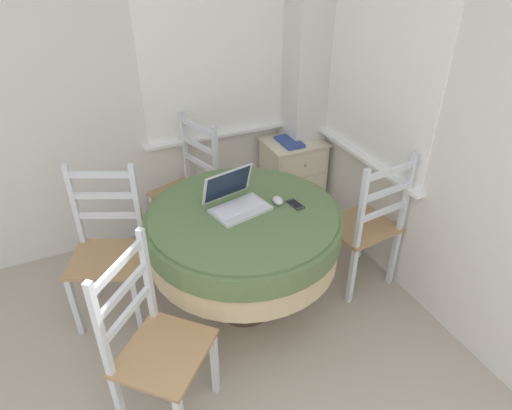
{
  "coord_description": "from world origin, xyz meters",
  "views": [
    {
      "loc": [
        0.06,
        0.05,
        2.23
      ],
      "look_at": [
        1.07,
        2.24,
        0.69
      ],
      "focal_mm": 32.0,
      "sensor_mm": 36.0,
      "label": 1
    }
  ],
  "objects_px": {
    "round_dining_table": "(244,232)",
    "laptop": "(236,200)",
    "dining_chair_left_flank": "(108,252)",
    "cell_phone": "(295,204)",
    "book_on_cabinet": "(290,142)",
    "dining_chair_near_back_window": "(189,191)",
    "dining_chair_near_right_window": "(366,226)",
    "corner_cabinet": "(292,178)",
    "dining_chair_camera_near": "(155,347)",
    "computer_mouse": "(278,201)"
  },
  "relations": [
    {
      "from": "computer_mouse",
      "to": "cell_phone",
      "type": "relative_size",
      "value": 0.68
    },
    {
      "from": "computer_mouse",
      "to": "corner_cabinet",
      "type": "relative_size",
      "value": 0.13
    },
    {
      "from": "dining_chair_camera_near",
      "to": "dining_chair_left_flank",
      "type": "relative_size",
      "value": 1.0
    },
    {
      "from": "computer_mouse",
      "to": "book_on_cabinet",
      "type": "xyz_separation_m",
      "value": [
        0.56,
        0.88,
        -0.09
      ]
    },
    {
      "from": "dining_chair_near_back_window",
      "to": "dining_chair_camera_near",
      "type": "xyz_separation_m",
      "value": [
        -0.59,
        -1.34,
        0.0
      ]
    },
    {
      "from": "computer_mouse",
      "to": "dining_chair_camera_near",
      "type": "bearing_deg",
      "value": -151.21
    },
    {
      "from": "book_on_cabinet",
      "to": "laptop",
      "type": "bearing_deg",
      "value": -134.41
    },
    {
      "from": "cell_phone",
      "to": "corner_cabinet",
      "type": "distance_m",
      "value": 1.16
    },
    {
      "from": "computer_mouse",
      "to": "dining_chair_camera_near",
      "type": "xyz_separation_m",
      "value": [
        -0.9,
        -0.49,
        -0.31
      ]
    },
    {
      "from": "cell_phone",
      "to": "dining_chair_near_back_window",
      "type": "xyz_separation_m",
      "value": [
        -0.4,
        0.9,
        -0.3
      ]
    },
    {
      "from": "dining_chair_near_right_window",
      "to": "computer_mouse",
      "type": "bearing_deg",
      "value": 171.6
    },
    {
      "from": "dining_chair_near_back_window",
      "to": "laptop",
      "type": "bearing_deg",
      "value": -85.18
    },
    {
      "from": "dining_chair_camera_near",
      "to": "corner_cabinet",
      "type": "xyz_separation_m",
      "value": [
        1.5,
        1.39,
        -0.13
      ]
    },
    {
      "from": "round_dining_table",
      "to": "computer_mouse",
      "type": "height_order",
      "value": "computer_mouse"
    },
    {
      "from": "dining_chair_near_back_window",
      "to": "dining_chair_near_right_window",
      "type": "height_order",
      "value": "same"
    },
    {
      "from": "dining_chair_near_back_window",
      "to": "dining_chair_near_right_window",
      "type": "xyz_separation_m",
      "value": [
        0.93,
        -0.94,
        0.0
      ]
    },
    {
      "from": "cell_phone",
      "to": "corner_cabinet",
      "type": "relative_size",
      "value": 0.18
    },
    {
      "from": "computer_mouse",
      "to": "dining_chair_near_right_window",
      "type": "height_order",
      "value": "dining_chair_near_right_window"
    },
    {
      "from": "round_dining_table",
      "to": "laptop",
      "type": "distance_m",
      "value": 0.2
    },
    {
      "from": "laptop",
      "to": "dining_chair_near_back_window",
      "type": "distance_m",
      "value": 0.85
    },
    {
      "from": "computer_mouse",
      "to": "dining_chair_left_flank",
      "type": "xyz_separation_m",
      "value": [
        -0.98,
        0.35,
        -0.31
      ]
    },
    {
      "from": "dining_chair_near_right_window",
      "to": "dining_chair_left_flank",
      "type": "xyz_separation_m",
      "value": [
        -1.6,
        0.44,
        0.0
      ]
    },
    {
      "from": "round_dining_table",
      "to": "book_on_cabinet",
      "type": "relative_size",
      "value": 4.52
    },
    {
      "from": "dining_chair_near_back_window",
      "to": "dining_chair_camera_near",
      "type": "relative_size",
      "value": 1.0
    },
    {
      "from": "cell_phone",
      "to": "dining_chair_near_back_window",
      "type": "relative_size",
      "value": 0.12
    },
    {
      "from": "round_dining_table",
      "to": "dining_chair_near_back_window",
      "type": "distance_m",
      "value": 0.86
    },
    {
      "from": "cell_phone",
      "to": "dining_chair_camera_near",
      "type": "xyz_separation_m",
      "value": [
        -0.99,
        -0.44,
        -0.3
      ]
    },
    {
      "from": "dining_chair_near_right_window",
      "to": "dining_chair_camera_near",
      "type": "bearing_deg",
      "value": -165.14
    },
    {
      "from": "dining_chair_near_back_window",
      "to": "round_dining_table",
      "type": "bearing_deg",
      "value": -84.19
    },
    {
      "from": "cell_phone",
      "to": "dining_chair_near_right_window",
      "type": "relative_size",
      "value": 0.12
    },
    {
      "from": "dining_chair_left_flank",
      "to": "book_on_cabinet",
      "type": "xyz_separation_m",
      "value": [
        1.54,
        0.53,
        0.22
      ]
    },
    {
      "from": "dining_chair_near_right_window",
      "to": "dining_chair_camera_near",
      "type": "relative_size",
      "value": 1.0
    },
    {
      "from": "dining_chair_near_back_window",
      "to": "book_on_cabinet",
      "type": "relative_size",
      "value": 3.96
    },
    {
      "from": "laptop",
      "to": "dining_chair_left_flank",
      "type": "relative_size",
      "value": 0.37
    },
    {
      "from": "computer_mouse",
      "to": "dining_chair_left_flank",
      "type": "relative_size",
      "value": 0.09
    },
    {
      "from": "laptop",
      "to": "dining_chair_near_right_window",
      "type": "relative_size",
      "value": 0.37
    },
    {
      "from": "corner_cabinet",
      "to": "laptop",
      "type": "bearing_deg",
      "value": -135.62
    },
    {
      "from": "dining_chair_near_back_window",
      "to": "book_on_cabinet",
      "type": "xyz_separation_m",
      "value": [
        0.86,
        0.03,
        0.22
      ]
    },
    {
      "from": "laptop",
      "to": "cell_phone",
      "type": "relative_size",
      "value": 2.97
    },
    {
      "from": "cell_phone",
      "to": "dining_chair_camera_near",
      "type": "bearing_deg",
      "value": -156.11
    },
    {
      "from": "computer_mouse",
      "to": "dining_chair_near_right_window",
      "type": "relative_size",
      "value": 0.09
    },
    {
      "from": "computer_mouse",
      "to": "cell_phone",
      "type": "bearing_deg",
      "value": -32.51
    },
    {
      "from": "cell_phone",
      "to": "dining_chair_near_back_window",
      "type": "distance_m",
      "value": 1.03
    },
    {
      "from": "computer_mouse",
      "to": "laptop",
      "type": "bearing_deg",
      "value": 164.5
    },
    {
      "from": "dining_chair_left_flank",
      "to": "corner_cabinet",
      "type": "xyz_separation_m",
      "value": [
        1.59,
        0.55,
        -0.13
      ]
    },
    {
      "from": "dining_chair_left_flank",
      "to": "dining_chair_camera_near",
      "type": "bearing_deg",
      "value": -84.39
    },
    {
      "from": "round_dining_table",
      "to": "corner_cabinet",
      "type": "distance_m",
      "value": 1.25
    },
    {
      "from": "dining_chair_camera_near",
      "to": "round_dining_table",
      "type": "bearing_deg",
      "value": 36.36
    },
    {
      "from": "cell_phone",
      "to": "dining_chair_near_right_window",
      "type": "bearing_deg",
      "value": -3.76
    },
    {
      "from": "laptop",
      "to": "book_on_cabinet",
      "type": "height_order",
      "value": "laptop"
    }
  ]
}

